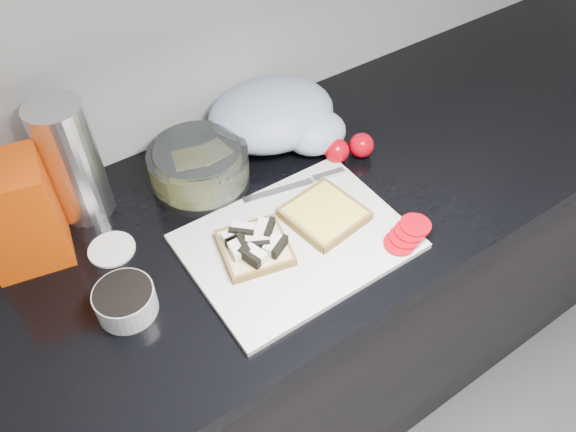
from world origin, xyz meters
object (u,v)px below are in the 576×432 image
object	(u,v)px
bread_bag	(17,214)
steel_canister	(72,162)
cutting_board	(297,242)
glass_bowl	(199,167)

from	to	relation	value
bread_bag	steel_canister	xyz separation A→B (m)	(0.12, 0.05, 0.02)
bread_bag	steel_canister	size ratio (longest dim) A/B	0.83
bread_bag	steel_canister	bearing A→B (deg)	35.10
cutting_board	glass_bowl	bearing A→B (deg)	105.16
cutting_board	bread_bag	distance (m)	0.49
cutting_board	steel_canister	bearing A→B (deg)	132.97
bread_bag	glass_bowl	bearing A→B (deg)	10.16
cutting_board	steel_canister	distance (m)	0.44
bread_bag	steel_canister	distance (m)	0.13
cutting_board	bread_bag	xyz separation A→B (m)	(-0.41, 0.26, 0.10)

